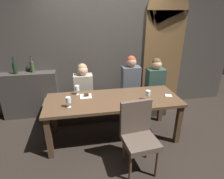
# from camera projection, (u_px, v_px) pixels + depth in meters

# --- Properties ---
(ground) EXTENTS (9.00, 9.00, 0.00)m
(ground) POSITION_uv_depth(u_px,v_px,m) (113.00, 136.00, 3.36)
(ground) COLOR black
(back_wall_tiled) EXTENTS (6.00, 0.12, 3.00)m
(back_wall_tiled) POSITION_uv_depth(u_px,v_px,m) (103.00, 41.00, 3.89)
(back_wall_tiled) COLOR #423D38
(back_wall_tiled) RESTS_ON ground
(arched_door) EXTENTS (0.90, 0.05, 2.55)m
(arched_door) POSITION_uv_depth(u_px,v_px,m) (164.00, 46.00, 4.10)
(arched_door) COLOR brown
(arched_door) RESTS_ON ground
(back_counter) EXTENTS (1.10, 0.28, 0.95)m
(back_counter) POSITION_uv_depth(u_px,v_px,m) (31.00, 95.00, 3.87)
(back_counter) COLOR #38342F
(back_counter) RESTS_ON ground
(dining_table) EXTENTS (2.20, 0.84, 0.74)m
(dining_table) POSITION_uv_depth(u_px,v_px,m) (113.00, 104.00, 3.11)
(dining_table) COLOR #493422
(dining_table) RESTS_ON ground
(banquette_bench) EXTENTS (2.50, 0.44, 0.45)m
(banquette_bench) POSITION_uv_depth(u_px,v_px,m) (107.00, 107.00, 3.91)
(banquette_bench) COLOR #312A23
(banquette_bench) RESTS_ON ground
(chair_near_side) EXTENTS (0.48, 0.48, 0.98)m
(chair_near_side) POSITION_uv_depth(u_px,v_px,m) (138.00, 132.00, 2.53)
(chair_near_side) COLOR brown
(chair_near_side) RESTS_ON ground
(diner_redhead) EXTENTS (0.36, 0.24, 0.73)m
(diner_redhead) POSITION_uv_depth(u_px,v_px,m) (83.00, 83.00, 3.61)
(diner_redhead) COLOR #9E9384
(diner_redhead) RESTS_ON banquette_bench
(diner_bearded) EXTENTS (0.36, 0.24, 0.83)m
(diner_bearded) POSITION_uv_depth(u_px,v_px,m) (131.00, 77.00, 3.78)
(diner_bearded) COLOR #4C515B
(diner_bearded) RESTS_ON banquette_bench
(diner_far_end) EXTENTS (0.36, 0.24, 0.77)m
(diner_far_end) POSITION_uv_depth(u_px,v_px,m) (155.00, 78.00, 3.85)
(diner_far_end) COLOR #2D473D
(diner_far_end) RESTS_ON banquette_bench
(wine_bottle_dark_red) EXTENTS (0.08, 0.08, 0.33)m
(wine_bottle_dark_red) POSITION_uv_depth(u_px,v_px,m) (15.00, 68.00, 3.59)
(wine_bottle_dark_red) COLOR black
(wine_bottle_dark_red) RESTS_ON back_counter
(wine_bottle_pale_label) EXTENTS (0.08, 0.08, 0.33)m
(wine_bottle_pale_label) POSITION_uv_depth(u_px,v_px,m) (32.00, 66.00, 3.68)
(wine_bottle_pale_label) COLOR #384728
(wine_bottle_pale_label) RESTS_ON back_counter
(wine_glass_center_front) EXTENTS (0.08, 0.08, 0.16)m
(wine_glass_center_front) POSITION_uv_depth(u_px,v_px,m) (77.00, 88.00, 3.19)
(wine_glass_center_front) COLOR silver
(wine_glass_center_front) RESTS_ON dining_table
(wine_glass_near_left) EXTENTS (0.08, 0.08, 0.16)m
(wine_glass_near_left) POSITION_uv_depth(u_px,v_px,m) (148.00, 94.00, 3.00)
(wine_glass_near_left) COLOR silver
(wine_glass_near_left) RESTS_ON dining_table
(wine_glass_near_right) EXTENTS (0.08, 0.08, 0.16)m
(wine_glass_near_right) POSITION_uv_depth(u_px,v_px,m) (68.00, 100.00, 2.77)
(wine_glass_near_right) COLOR silver
(wine_glass_near_right) RESTS_ON dining_table
(dessert_plate) EXTENTS (0.19, 0.19, 0.05)m
(dessert_plate) POSITION_uv_depth(u_px,v_px,m) (86.00, 96.00, 3.15)
(dessert_plate) COLOR white
(dessert_plate) RESTS_ON dining_table
(folded_napkin) EXTENTS (0.14, 0.13, 0.01)m
(folded_napkin) POSITION_uv_depth(u_px,v_px,m) (168.00, 96.00, 3.19)
(folded_napkin) COLOR silver
(folded_napkin) RESTS_ON dining_table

